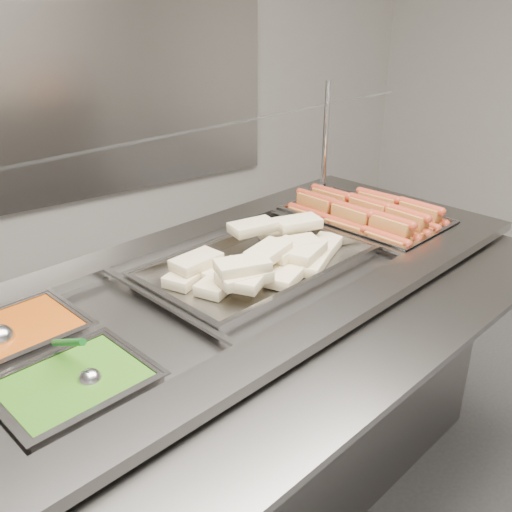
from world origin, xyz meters
TOP-DOWN VIEW (x-y plane):
  - back_panel at (0.00, 2.45)m, footprint 3.00×0.04m
  - steam_counter at (-0.12, 0.29)m, footprint 2.21×1.24m
  - tray_rail at (-0.03, -0.27)m, footprint 2.02×0.71m
  - sneeze_guard at (-0.16, 0.53)m, footprint 1.86×0.61m
  - pan_hotdogs at (0.57, 0.40)m, footprint 0.47×0.66m
  - pan_wraps at (-0.05, 0.30)m, footprint 0.82×0.56m
  - pan_beans at (-0.85, 0.34)m, footprint 0.37×0.32m
  - pan_peas at (-0.80, 0.02)m, footprint 0.37×0.32m
  - hotdogs_in_buns at (0.55, 0.38)m, footprint 0.42×0.60m
  - tortilla_wraps at (-0.03, 0.28)m, footprint 0.73×0.43m
  - serving_spoon at (-0.77, 0.02)m, footprint 0.07×0.20m

SIDE VIEW (x-z plane):
  - steam_counter at x=-0.12m, z-range 0.00..1.00m
  - tray_rail at x=-0.03m, z-range 0.91..0.97m
  - pan_hotdogs at x=0.57m, z-range 0.90..1.01m
  - pan_beans at x=-0.85m, z-range 0.90..1.01m
  - pan_peas at x=-0.80m, z-range 0.90..1.01m
  - pan_wraps at x=-0.05m, z-range 0.93..1.01m
  - hotdogs_in_buns at x=0.55m, z-range 0.94..1.07m
  - serving_spoon at x=-0.77m, z-range 0.94..1.08m
  - tortilla_wraps at x=-0.03m, z-range 0.96..1.07m
  - back_panel at x=0.00m, z-range 0.60..1.80m
  - sneeze_guard at x=-0.16m, z-range 1.16..1.65m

